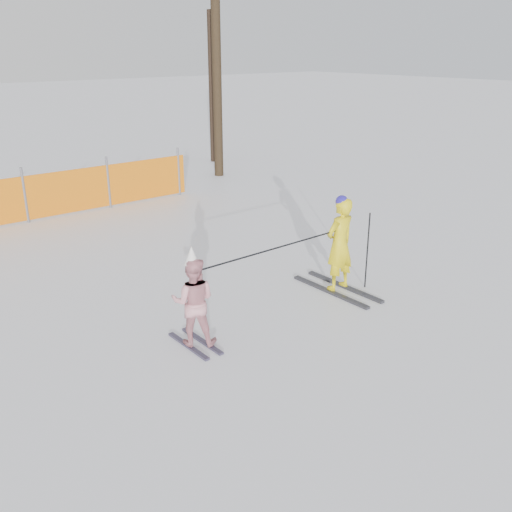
% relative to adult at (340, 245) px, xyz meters
% --- Properties ---
extents(ground, '(120.00, 120.00, 0.00)m').
position_rel_adult_xyz_m(ground, '(-1.72, -0.51, -0.78)').
color(ground, white).
rests_on(ground, ground).
extents(adult, '(0.56, 1.60, 1.59)m').
position_rel_adult_xyz_m(adult, '(0.00, 0.00, 0.00)').
color(adult, black).
rests_on(adult, ground).
extents(child, '(0.74, 0.90, 1.39)m').
position_rel_adult_xyz_m(child, '(-2.79, -0.04, -0.15)').
color(child, black).
rests_on(child, ground).
extents(ski_poles, '(3.13, 0.22, 1.27)m').
position_rel_adult_xyz_m(ski_poles, '(-0.78, -0.08, 0.12)').
color(ski_poles, black).
rests_on(ski_poles, ground).
extents(tree_trunks, '(1.50, 2.24, 6.58)m').
position_rel_adult_xyz_m(tree_trunks, '(4.15, 9.15, 2.14)').
color(tree_trunks, black).
rests_on(tree_trunks, ground).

